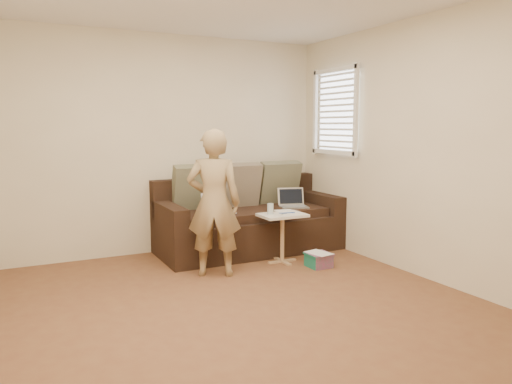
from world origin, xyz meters
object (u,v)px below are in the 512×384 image
at_px(laptop_white, 220,214).
at_px(side_table, 282,238).
at_px(drinking_glass, 270,209).
at_px(sofa, 249,217).
at_px(striped_box, 319,260).
at_px(laptop_silver, 294,208).
at_px(person, 214,203).

bearing_deg(laptop_white, side_table, -49.46).
bearing_deg(drinking_glass, sofa, 87.55).
distance_m(sofa, striped_box, 1.09).
xyz_separation_m(laptop_silver, side_table, (-0.44, -0.47, -0.24)).
distance_m(laptop_silver, laptop_white, 0.99).
relative_size(sofa, laptop_silver, 6.62).
xyz_separation_m(laptop_silver, drinking_glass, (-0.56, -0.43, 0.09)).
height_order(side_table, drinking_glass, drinking_glass).
relative_size(laptop_silver, striped_box, 1.33).
bearing_deg(laptop_white, drinking_glass, -54.30).
bearing_deg(person, laptop_white, -91.42).
bearing_deg(striped_box, side_table, 127.08).
relative_size(side_table, striped_box, 2.20).
xyz_separation_m(person, side_table, (0.86, 0.10, -0.48)).
xyz_separation_m(sofa, person, (-0.76, -0.73, 0.33)).
bearing_deg(striped_box, drinking_glass, 134.80).
xyz_separation_m(laptop_silver, person, (-1.30, -0.57, 0.23)).
distance_m(sofa, laptop_silver, 0.57).
bearing_deg(drinking_glass, striped_box, -45.20).
xyz_separation_m(laptop_silver, laptop_white, (-0.98, 0.03, 0.00)).
relative_size(laptop_silver, person, 0.22).
bearing_deg(person, laptop_silver, -130.33).
height_order(laptop_silver, drinking_glass, drinking_glass).
bearing_deg(laptop_silver, drinking_glass, -126.44).
relative_size(laptop_white, striped_box, 1.30).
height_order(person, striped_box, person).
height_order(laptop_white, drinking_glass, drinking_glass).
xyz_separation_m(sofa, drinking_glass, (-0.02, -0.58, 0.19)).
relative_size(person, striped_box, 5.99).
distance_m(laptop_white, side_table, 0.78).
relative_size(laptop_white, side_table, 0.59).
bearing_deg(side_table, laptop_silver, 47.22).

